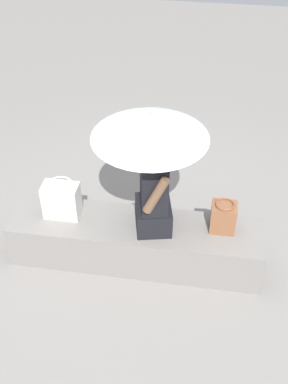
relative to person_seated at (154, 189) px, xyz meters
The scene contains 6 objects.
ground_plane 0.81m from the person_seated, ahead, with size 14.00×14.00×0.00m, color gray.
stone_bench 0.61m from the person_seated, ahead, with size 2.11×0.49×0.41m, color gray.
person_seated is the anchor object (origin of this frame).
parasol 0.54m from the person_seated, 50.05° to the right, with size 0.87×0.87×1.05m.
handbag_black 0.62m from the person_seated, behind, with size 0.20×0.17×0.27m.
tote_bag_canvas 0.80m from the person_seated, ahead, with size 0.30×0.22×0.33m.
Camera 1 is at (-0.52, 2.85, 3.13)m, focal length 44.83 mm.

